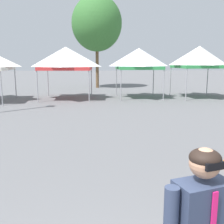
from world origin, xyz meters
name	(u,v)px	position (x,y,z in m)	size (l,w,h in m)	color
canopy_tent_center	(66,58)	(-1.78, 16.23, 2.58)	(3.29, 3.29, 3.30)	#9E9EA3
canopy_tent_far_right	(139,59)	(2.92, 16.50, 2.56)	(2.90, 2.90, 3.24)	#9E9EA3
canopy_tent_behind_center	(199,57)	(6.92, 16.42, 2.67)	(3.16, 3.16, 3.39)	#9E9EA3
tree_behind_tents_left	(97,23)	(0.23, 23.61, 5.69)	(4.45, 4.45, 8.14)	brown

